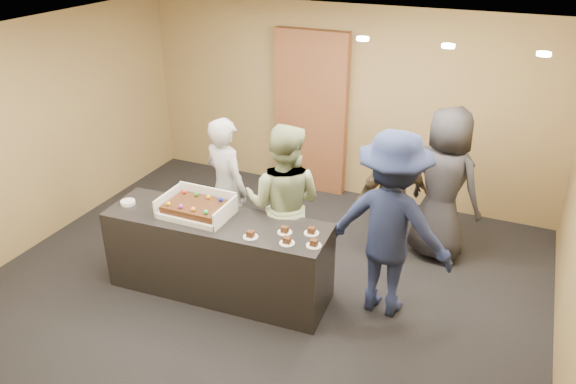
{
  "coord_description": "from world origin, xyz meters",
  "views": [
    {
      "loc": [
        2.34,
        -4.76,
        3.74
      ],
      "look_at": [
        0.24,
        0.0,
        1.15
      ],
      "focal_mm": 35.0,
      "sensor_mm": 36.0,
      "label": 1
    }
  ],
  "objects_px": {
    "person_server_grey": "(226,188)",
    "person_sage_man": "(284,204)",
    "plate_stack": "(128,202)",
    "person_navy_man": "(390,226)",
    "person_brown_extra": "(392,199)",
    "serving_counter": "(218,256)",
    "sheet_cake": "(196,206)",
    "cake_box": "(198,210)",
    "person_dark_suit": "(444,185)",
    "storage_cabinet": "(311,113)"
  },
  "relations": [
    {
      "from": "cake_box",
      "to": "person_sage_man",
      "type": "bearing_deg",
      "value": 35.74
    },
    {
      "from": "sheet_cake",
      "to": "person_sage_man",
      "type": "xyz_separation_m",
      "value": [
        0.75,
        0.57,
        -0.08
      ]
    },
    {
      "from": "person_sage_man",
      "to": "person_dark_suit",
      "type": "xyz_separation_m",
      "value": [
        1.51,
        1.15,
        0.02
      ]
    },
    {
      "from": "serving_counter",
      "to": "cake_box",
      "type": "bearing_deg",
      "value": 170.29
    },
    {
      "from": "person_navy_man",
      "to": "person_brown_extra",
      "type": "xyz_separation_m",
      "value": [
        -0.21,
        0.98,
        -0.22
      ]
    },
    {
      "from": "person_navy_man",
      "to": "sheet_cake",
      "type": "bearing_deg",
      "value": 17.7
    },
    {
      "from": "plate_stack",
      "to": "person_sage_man",
      "type": "bearing_deg",
      "value": 22.91
    },
    {
      "from": "person_dark_suit",
      "to": "cake_box",
      "type": "bearing_deg",
      "value": 59.89
    },
    {
      "from": "person_sage_man",
      "to": "person_navy_man",
      "type": "relative_size",
      "value": 0.93
    },
    {
      "from": "person_server_grey",
      "to": "person_navy_man",
      "type": "bearing_deg",
      "value": -166.48
    },
    {
      "from": "plate_stack",
      "to": "person_server_grey",
      "type": "bearing_deg",
      "value": 48.14
    },
    {
      "from": "person_brown_extra",
      "to": "sheet_cake",
      "type": "bearing_deg",
      "value": 4.57
    },
    {
      "from": "person_server_grey",
      "to": "person_navy_man",
      "type": "relative_size",
      "value": 0.88
    },
    {
      "from": "sheet_cake",
      "to": "plate_stack",
      "type": "relative_size",
      "value": 3.95
    },
    {
      "from": "storage_cabinet",
      "to": "person_navy_man",
      "type": "bearing_deg",
      "value": -52.96
    },
    {
      "from": "cake_box",
      "to": "person_navy_man",
      "type": "bearing_deg",
      "value": 12.21
    },
    {
      "from": "plate_stack",
      "to": "person_brown_extra",
      "type": "xyz_separation_m",
      "value": [
        2.56,
        1.53,
        -0.15
      ]
    },
    {
      "from": "sheet_cake",
      "to": "person_dark_suit",
      "type": "xyz_separation_m",
      "value": [
        2.26,
        1.72,
        -0.07
      ]
    },
    {
      "from": "person_server_grey",
      "to": "person_sage_man",
      "type": "distance_m",
      "value": 0.83
    },
    {
      "from": "storage_cabinet",
      "to": "person_server_grey",
      "type": "xyz_separation_m",
      "value": [
        -0.23,
        -2.08,
        -0.31
      ]
    },
    {
      "from": "person_server_grey",
      "to": "cake_box",
      "type": "bearing_deg",
      "value": 116.85
    },
    {
      "from": "serving_counter",
      "to": "person_dark_suit",
      "type": "bearing_deg",
      "value": 37.11
    },
    {
      "from": "plate_stack",
      "to": "person_server_grey",
      "type": "relative_size",
      "value": 0.09
    },
    {
      "from": "person_server_grey",
      "to": "person_brown_extra",
      "type": "height_order",
      "value": "person_server_grey"
    },
    {
      "from": "serving_counter",
      "to": "person_navy_man",
      "type": "height_order",
      "value": "person_navy_man"
    },
    {
      "from": "sheet_cake",
      "to": "serving_counter",
      "type": "bearing_deg",
      "value": -0.0
    },
    {
      "from": "storage_cabinet",
      "to": "person_sage_man",
      "type": "xyz_separation_m",
      "value": [
        0.58,
        -2.26,
        -0.26
      ]
    },
    {
      "from": "serving_counter",
      "to": "person_dark_suit",
      "type": "xyz_separation_m",
      "value": [
        2.03,
        1.72,
        0.48
      ]
    },
    {
      "from": "serving_counter",
      "to": "person_sage_man",
      "type": "height_order",
      "value": "person_sage_man"
    },
    {
      "from": "serving_counter",
      "to": "person_server_grey",
      "type": "bearing_deg",
      "value": 108.65
    },
    {
      "from": "sheet_cake",
      "to": "person_brown_extra",
      "type": "bearing_deg",
      "value": 39.41
    },
    {
      "from": "storage_cabinet",
      "to": "cake_box",
      "type": "relative_size",
      "value": 3.24
    },
    {
      "from": "person_navy_man",
      "to": "person_dark_suit",
      "type": "relative_size",
      "value": 1.06
    },
    {
      "from": "storage_cabinet",
      "to": "sheet_cake",
      "type": "distance_m",
      "value": 2.83
    },
    {
      "from": "cake_box",
      "to": "person_server_grey",
      "type": "height_order",
      "value": "person_server_grey"
    },
    {
      "from": "person_navy_man",
      "to": "person_brown_extra",
      "type": "relative_size",
      "value": 1.28
    },
    {
      "from": "person_sage_man",
      "to": "person_dark_suit",
      "type": "height_order",
      "value": "person_dark_suit"
    },
    {
      "from": "sheet_cake",
      "to": "person_server_grey",
      "type": "distance_m",
      "value": 0.76
    },
    {
      "from": "serving_counter",
      "to": "person_sage_man",
      "type": "distance_m",
      "value": 0.89
    },
    {
      "from": "serving_counter",
      "to": "person_brown_extra",
      "type": "height_order",
      "value": "person_brown_extra"
    },
    {
      "from": "person_server_grey",
      "to": "person_dark_suit",
      "type": "xyz_separation_m",
      "value": [
        2.33,
        0.98,
        0.07
      ]
    },
    {
      "from": "sheet_cake",
      "to": "person_server_grey",
      "type": "relative_size",
      "value": 0.36
    },
    {
      "from": "serving_counter",
      "to": "sheet_cake",
      "type": "xyz_separation_m",
      "value": [
        -0.23,
        0.0,
        0.55
      ]
    },
    {
      "from": "plate_stack",
      "to": "person_navy_man",
      "type": "xyz_separation_m",
      "value": [
        2.77,
        0.55,
        0.06
      ]
    },
    {
      "from": "person_navy_man",
      "to": "cake_box",
      "type": "bearing_deg",
      "value": 16.95
    },
    {
      "from": "cake_box",
      "to": "plate_stack",
      "type": "distance_m",
      "value": 0.82
    },
    {
      "from": "serving_counter",
      "to": "sheet_cake",
      "type": "relative_size",
      "value": 3.87
    },
    {
      "from": "person_dark_suit",
      "to": "person_navy_man",
      "type": "bearing_deg",
      "value": 99.52
    },
    {
      "from": "cake_box",
      "to": "sheet_cake",
      "type": "bearing_deg",
      "value": -90.98
    },
    {
      "from": "serving_counter",
      "to": "person_sage_man",
      "type": "bearing_deg",
      "value": 44.54
    }
  ]
}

